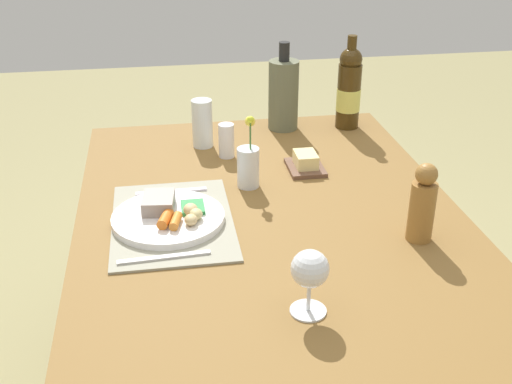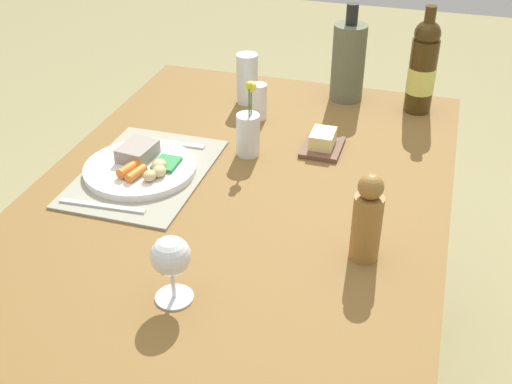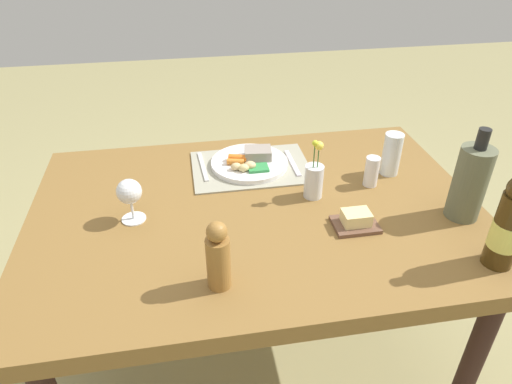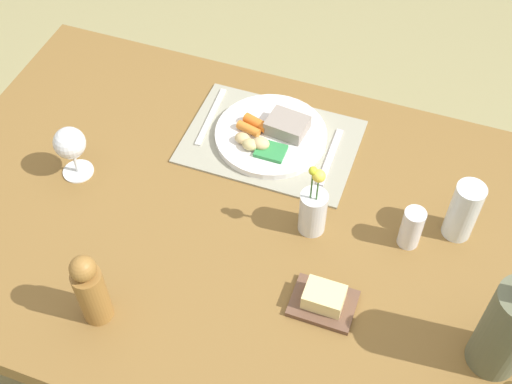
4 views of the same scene
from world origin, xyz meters
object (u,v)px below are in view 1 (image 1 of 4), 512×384
at_px(salt_shaker, 226,141).
at_px(wine_bottle, 349,89).
at_px(flower_vase, 248,165).
at_px(wine_glass, 307,271).
at_px(knife, 164,257).
at_px(fork, 171,191).
at_px(dining_table, 272,243).
at_px(pepper_mill, 422,204).
at_px(cooler_bottle, 283,94).
at_px(water_tumbler, 202,126).
at_px(dinner_plate, 169,215).
at_px(butter_dish, 305,163).

xyz_separation_m(salt_shaker, wine_bottle, (-0.18, 0.43, 0.08)).
bearing_deg(salt_shaker, wine_bottle, 113.18).
bearing_deg(flower_vase, wine_glass, 2.72).
distance_m(knife, flower_vase, 0.42).
bearing_deg(fork, dining_table, 53.56).
xyz_separation_m(knife, salt_shaker, (-0.54, 0.20, 0.04)).
distance_m(knife, pepper_mill, 0.59).
xyz_separation_m(salt_shaker, cooler_bottle, (-0.21, 0.21, 0.07)).
xyz_separation_m(knife, wine_glass, (0.23, 0.27, 0.09)).
relative_size(water_tumbler, salt_shaker, 1.45).
height_order(salt_shaker, wine_bottle, wine_bottle).
bearing_deg(water_tumbler, fork, -19.44).
height_order(fork, cooler_bottle, cooler_bottle).
bearing_deg(fork, flower_vase, 93.71).
bearing_deg(dinner_plate, butter_dish, 121.92).
distance_m(water_tumbler, flower_vase, 0.32).
bearing_deg(dinner_plate, fork, 175.61).
relative_size(wine_glass, salt_shaker, 1.33).
xyz_separation_m(fork, cooler_bottle, (-0.43, 0.39, 0.11)).
bearing_deg(wine_bottle, fork, -55.96).
distance_m(pepper_mill, cooler_bottle, 0.77).
xyz_separation_m(fork, flower_vase, (-0.02, 0.21, 0.06)).
distance_m(dining_table, flower_vase, 0.23).
bearing_deg(dinner_plate, cooler_bottle, 145.54).
height_order(knife, salt_shaker, salt_shaker).
distance_m(dining_table, cooler_bottle, 0.65).
height_order(dining_table, water_tumbler, water_tumbler).
height_order(dining_table, wine_bottle, wine_bottle).
height_order(dinner_plate, wine_glass, wine_glass).
distance_m(fork, cooler_bottle, 0.59).
distance_m(knife, water_tumbler, 0.66).
xyz_separation_m(flower_vase, wine_bottle, (-0.39, 0.39, 0.07)).
relative_size(dining_table, butter_dish, 10.72).
relative_size(knife, flower_vase, 1.01).
height_order(knife, butter_dish, butter_dish).
bearing_deg(wine_bottle, water_tumbler, -79.72).
xyz_separation_m(wine_glass, wine_bottle, (-0.95, 0.37, 0.04)).
relative_size(fork, wine_glass, 1.37).
distance_m(fork, salt_shaker, 0.29).
relative_size(dinner_plate, fork, 1.46).
bearing_deg(fork, butter_dish, 103.08).
bearing_deg(wine_bottle, dining_table, -31.89).
distance_m(flower_vase, wine_bottle, 0.56).
height_order(dinner_plate, pepper_mill, pepper_mill).
xyz_separation_m(fork, butter_dish, (-0.09, 0.39, 0.01)).
relative_size(dining_table, knife, 6.78).
relative_size(knife, water_tumbler, 1.38).
relative_size(flower_vase, salt_shaker, 1.98).
distance_m(butter_dish, salt_shaker, 0.25).
distance_m(water_tumbler, cooler_bottle, 0.30).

